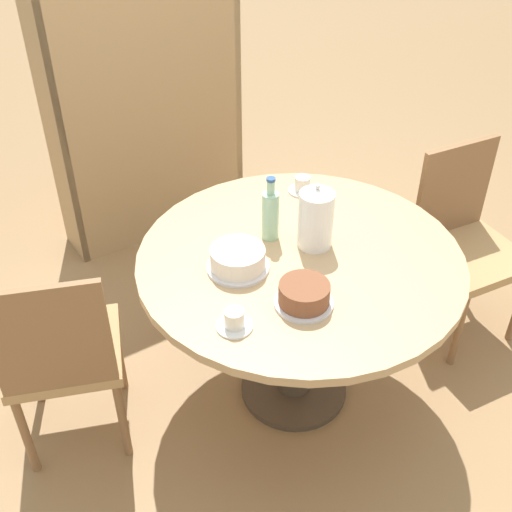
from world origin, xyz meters
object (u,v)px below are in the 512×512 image
chair_b (465,240)px  bookshelf (146,102)px  water_bottle (270,214)px  cake_second (304,295)px  cup_b (302,185)px  coffee_pot (316,218)px  cake_main (238,259)px  cup_a (234,321)px  chair_a (62,354)px

chair_b → bookshelf: size_ratio=0.56×
bookshelf → water_bottle: bearing=85.4°
chair_b → cake_second: (-1.07, -0.18, 0.30)m
cup_b → coffee_pot: bearing=-119.6°
coffee_pot → cake_main: bearing=174.3°
cake_main → coffee_pot: bearing=-5.7°
bookshelf → coffee_pot: 1.48m
water_bottle → bookshelf: bearing=85.4°
cup_a → chair_b: bearing=6.5°
bookshelf → cup_a: bearing=73.9°
chair_b → cup_b: bearing=153.9°
cake_main → cup_b: cake_main is taller
chair_b → cup_a: 1.37m
cake_main → cup_a: cake_main is taller
chair_b → cup_b: (-0.64, 0.41, 0.29)m
coffee_pot → cake_main: coffee_pot is taller
cake_main → cup_b: 0.60m
bookshelf → cake_second: 1.75m
cake_main → cake_second: size_ratio=1.13×
chair_a → cup_b: size_ratio=7.53×
bookshelf → cup_b: 1.16m
chair_a → water_bottle: bearing=-166.2°
bookshelf → water_bottle: bookshelf is taller
cup_b → cake_second: bearing=-126.0°
chair_a → cup_b: 1.20m
bookshelf → cup_a: bookshelf is taller
chair_b → coffee_pot: size_ratio=3.41×
bookshelf → cup_a: size_ratio=13.47×
coffee_pot → bookshelf: bearing=90.2°
chair_a → cake_main: bearing=-176.9°
chair_a → coffee_pot: coffee_pot is taller
bookshelf → cake_main: 1.48m
chair_b → cup_b: size_ratio=7.53×
cake_main → bookshelf: bearing=77.6°
coffee_pot → cup_b: (0.19, 0.34, -0.09)m
coffee_pot → chair_b: bearing=-5.0°
water_bottle → cup_a: 0.53m
coffee_pot → cup_b: 0.40m
bookshelf → chair_b: bearing=118.4°
chair_a → chair_b: same height
coffee_pot → cup_b: size_ratio=2.21×
cake_second → cup_b: cake_second is taller
water_bottle → cup_b: bearing=33.9°
chair_a → coffee_pot: size_ratio=3.41×
coffee_pot → cup_b: bearing=60.4°
chair_b → bookshelf: bearing=125.1°
cake_second → cake_main: bearing=106.2°
cake_second → water_bottle: bearing=72.1°
coffee_pot → cake_second: 0.36m
water_bottle → chair_a: bearing=172.8°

